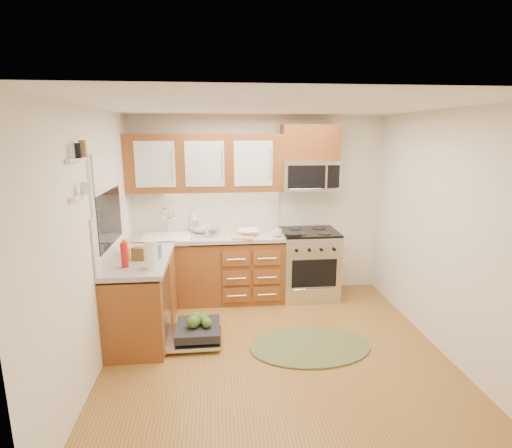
{
  "coord_description": "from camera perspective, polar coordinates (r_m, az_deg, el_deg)",
  "views": [
    {
      "loc": [
        -0.59,
        -3.78,
        2.26
      ],
      "look_at": [
        -0.12,
        0.85,
        1.2
      ],
      "focal_mm": 28.0,
      "sensor_mm": 36.0,
      "label": 1
    }
  ],
  "objects": [
    {
      "name": "rug",
      "position": [
        4.54,
        7.72,
        -16.97
      ],
      "size": [
        1.4,
        1.0,
        0.02
      ],
      "primitive_type": null,
      "rotation": [
        0.0,
        0.0,
        -0.12
      ],
      "color": "#596439",
      "rests_on": "ground"
    },
    {
      "name": "soap_bottle_c",
      "position": [
        4.59,
        -14.37,
        -3.46
      ],
      "size": [
        0.15,
        0.15,
        0.16
      ],
      "primitive_type": "imported",
      "rotation": [
        0.0,
        0.0,
        0.3
      ],
      "color": "#999999",
      "rests_on": "countertop_left"
    },
    {
      "name": "blue_carton",
      "position": [
        4.49,
        -14.03,
        -3.8
      ],
      "size": [
        0.11,
        0.09,
        0.16
      ],
      "primitive_type": "cube",
      "rotation": [
        0.0,
        0.0,
        -0.41
      ],
      "color": "#2A78C4",
      "rests_on": "countertop_left"
    },
    {
      "name": "backsplash_left",
      "position": [
        4.58,
        -20.1,
        -1.21
      ],
      "size": [
        0.02,
        1.25,
        0.57
      ],
      "primitive_type": "cube",
      "color": "beige",
      "rests_on": "ground"
    },
    {
      "name": "sink",
      "position": [
        5.44,
        -12.55,
        -3.02
      ],
      "size": [
        0.62,
        0.5,
        0.26
      ],
      "primitive_type": null,
      "color": "white",
      "rests_on": "ground"
    },
    {
      "name": "cabinet_over_mw",
      "position": [
        5.51,
        7.7,
        11.44
      ],
      "size": [
        0.76,
        0.35,
        0.47
      ],
      "primitive_type": "cube",
      "color": "brown",
      "rests_on": "ground"
    },
    {
      "name": "mustard_bottle",
      "position": [
        4.49,
        -18.07,
        -3.58
      ],
      "size": [
        0.09,
        0.09,
        0.23
      ],
      "primitive_type": "cylinder",
      "rotation": [
        0.0,
        0.0,
        0.19
      ],
      "color": "gold",
      "rests_on": "countertop_left"
    },
    {
      "name": "microwave",
      "position": [
        5.51,
        7.62,
        6.91
      ],
      "size": [
        0.76,
        0.38,
        0.4
      ],
      "primitive_type": null,
      "color": "silver",
      "rests_on": "ground"
    },
    {
      "name": "skillet",
      "position": [
        5.22,
        5.32,
        -1.5
      ],
      "size": [
        0.27,
        0.27,
        0.04
      ],
      "primitive_type": "cylinder",
      "rotation": [
        0.0,
        0.0,
        -0.26
      ],
      "color": "black",
      "rests_on": "range"
    },
    {
      "name": "canister",
      "position": [
        5.58,
        -8.66,
        -0.25
      ],
      "size": [
        0.12,
        0.12,
        0.17
      ],
      "primitive_type": "cylinder",
      "rotation": [
        0.0,
        0.0,
        0.16
      ],
      "color": "silver",
      "rests_on": "countertop_back"
    },
    {
      "name": "soap_bottle_a",
      "position": [
        5.6,
        -8.86,
        0.64
      ],
      "size": [
        0.16,
        0.16,
        0.33
      ],
      "primitive_type": "imported",
      "rotation": [
        0.0,
        0.0,
        0.32
      ],
      "color": "#999999",
      "rests_on": "countertop_back"
    },
    {
      "name": "shelf_upper",
      "position": [
        3.62,
        -24.25,
        8.4
      ],
      "size": [
        0.04,
        0.4,
        0.03
      ],
      "primitive_type": "cube",
      "color": "white",
      "rests_on": "ground"
    },
    {
      "name": "stock_pot",
      "position": [
        5.3,
        -6.23,
        -1.19
      ],
      "size": [
        0.2,
        0.2,
        0.11
      ],
      "primitive_type": "cylinder",
      "rotation": [
        0.0,
        0.0,
        -0.07
      ],
      "color": "silver",
      "rests_on": "countertop_back"
    },
    {
      "name": "shelf_lower",
      "position": [
        3.65,
        -23.81,
        3.71
      ],
      "size": [
        0.04,
        0.4,
        0.03
      ],
      "primitive_type": "cube",
      "color": "white",
      "rests_on": "ground"
    },
    {
      "name": "paper_towel_roll",
      "position": [
        4.15,
        -14.73,
        -4.24
      ],
      "size": [
        0.18,
        0.18,
        0.29
      ],
      "primitive_type": "cylinder",
      "rotation": [
        0.0,
        0.0,
        -0.43
      ],
      "color": "white",
      "rests_on": "countertop_left"
    },
    {
      "name": "cup",
      "position": [
        5.26,
        3.02,
        -1.29
      ],
      "size": [
        0.17,
        0.17,
        0.1
      ],
      "primitive_type": "imported",
      "rotation": [
        0.0,
        0.0,
        0.39
      ],
      "color": "#999999",
      "rests_on": "countertop_back"
    },
    {
      "name": "red_bottle",
      "position": [
        4.27,
        -18.28,
        -4.23
      ],
      "size": [
        0.09,
        0.09,
        0.26
      ],
      "primitive_type": "cylinder",
      "rotation": [
        0.0,
        0.0,
        0.36
      ],
      "color": "red",
      "rests_on": "countertop_left"
    },
    {
      "name": "ceiling",
      "position": [
        3.84,
        3.2,
        16.41
      ],
      "size": [
        3.5,
        3.5,
        0.0
      ],
      "primitive_type": "plane",
      "rotation": [
        3.14,
        0.0,
        0.0
      ],
      "color": "white",
      "rests_on": "ground"
    },
    {
      "name": "wall_right",
      "position": [
        4.56,
        25.26,
        -1.2
      ],
      "size": [
        0.04,
        3.5,
        2.5
      ],
      "primitive_type": "cube",
      "color": "silver",
      "rests_on": "ground"
    },
    {
      "name": "countertop_left",
      "position": [
        4.6,
        -16.23,
        -4.89
      ],
      "size": [
        0.64,
        1.27,
        0.05
      ],
      "primitive_type": "cube",
      "color": "#AFABA0",
      "rests_on": "base_cabinet_left"
    },
    {
      "name": "wall_back",
      "position": [
        5.66,
        0.29,
        2.57
      ],
      "size": [
        3.5,
        0.04,
        2.5
      ],
      "primitive_type": "cube",
      "color": "silver",
      "rests_on": "ground"
    },
    {
      "name": "bowl_a",
      "position": [
        5.37,
        -1.0,
        -1.16
      ],
      "size": [
        0.3,
        0.3,
        0.07
      ],
      "primitive_type": "imported",
      "rotation": [
        0.0,
        0.0,
        -0.07
      ],
      "color": "#999999",
      "rests_on": "countertop_back"
    },
    {
      "name": "floor",
      "position": [
        4.45,
        2.78,
        -17.72
      ],
      "size": [
        3.5,
        3.5,
        0.0
      ],
      "primitive_type": "plane",
      "color": "brown",
      "rests_on": "ground"
    },
    {
      "name": "window",
      "position": [
        4.49,
        -20.51,
        2.93
      ],
      "size": [
        0.03,
        1.05,
        1.05
      ],
      "primitive_type": null,
      "color": "white",
      "rests_on": "ground"
    },
    {
      "name": "dishwasher",
      "position": [
        4.63,
        -8.76,
        -15.14
      ],
      "size": [
        0.7,
        0.6,
        0.2
      ],
      "primitive_type": null,
      "color": "silver",
      "rests_on": "ground"
    },
    {
      "name": "cutting_board",
      "position": [
        5.19,
        -1.89,
        -1.96
      ],
      "size": [
        0.32,
        0.25,
        0.02
      ],
      "primitive_type": "cube",
      "rotation": [
        0.0,
        0.0,
        -0.26
      ],
      "color": "#B77D54",
      "rests_on": "countertop_back"
    },
    {
      "name": "upper_cabinets",
      "position": [
        5.37,
        -7.3,
        8.64
      ],
      "size": [
        2.05,
        0.35,
        0.75
      ],
      "primitive_type": null,
      "color": "brown",
      "rests_on": "ground"
    },
    {
      "name": "soap_bottle_b",
      "position": [
        4.71,
        -18.23,
        -3.14
      ],
      "size": [
        0.1,
        0.1,
        0.18
      ],
      "primitive_type": "imported",
      "rotation": [
        0.0,
        0.0,
        -0.3
      ],
      "color": "#999999",
      "rests_on": "countertop_left"
    },
    {
      "name": "wall_left",
      "position": [
        4.08,
        -22.11,
        -2.44
      ],
      "size": [
        0.04,
        3.5,
        2.5
      ],
      "primitive_type": "cube",
      "color": "silver",
      "rests_on": "ground"
    },
    {
      "name": "range",
      "position": [
        5.66,
        7.53,
        -5.66
      ],
      "size": [
        0.76,
        0.64,
        0.95
      ],
      "primitive_type": null,
      "color": "silver",
      "rests_on": "ground"
    },
    {
      "name": "window_blind",
      "position": [
        4.44,
        -20.53,
        7.13
      ],
      "size": [
        0.02,
        0.96,
        0.4
      ],
      "primitive_type": "cube",
      "color": "white",
      "rests_on": "ground"
    },
    {
      "name": "base_cabinet_left",
      "position": [
        4.76,
        -15.99,
        -10.35
      ],
      "size": [
        0.6,
        1.25,
        0.85
      ],
      "primitive_type": "cube",
      "color": "brown",
      "rests_on": "ground"
    },
    {
      "name": "bowl_b",
      "position": [
        5.54,
        -7.62,
        -0.7
      ],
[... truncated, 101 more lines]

